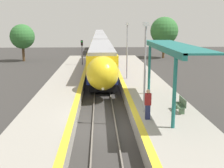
{
  "coord_description": "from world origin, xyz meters",
  "views": [
    {
      "loc": [
        -0.3,
        -16.32,
        6.39
      ],
      "look_at": [
        0.61,
        2.83,
        2.22
      ],
      "focal_mm": 45.0,
      "sensor_mm": 36.0,
      "label": 1
    }
  ],
  "objects_px": {
    "person_waiting": "(148,104)",
    "train": "(100,41)",
    "lamppost_near": "(145,62)",
    "platform_bench": "(181,104)",
    "railway_signal": "(82,52)",
    "lamppost_mid": "(127,47)"
  },
  "relations": [
    {
      "from": "platform_bench",
      "to": "lamppost_near",
      "type": "xyz_separation_m",
      "value": [
        -2.31,
        0.08,
        2.69
      ]
    },
    {
      "from": "train",
      "to": "railway_signal",
      "type": "distance_m",
      "value": 27.93
    },
    {
      "from": "person_waiting",
      "to": "lamppost_near",
      "type": "xyz_separation_m",
      "value": [
        0.01,
        1.4,
        2.22
      ]
    },
    {
      "from": "person_waiting",
      "to": "railway_signal",
      "type": "height_order",
      "value": "railway_signal"
    },
    {
      "from": "railway_signal",
      "to": "train",
      "type": "bearing_deg",
      "value": 84.83
    },
    {
      "from": "person_waiting",
      "to": "railway_signal",
      "type": "bearing_deg",
      "value": 102.8
    },
    {
      "from": "platform_bench",
      "to": "railway_signal",
      "type": "xyz_separation_m",
      "value": [
        -7.33,
        20.76,
        1.18
      ]
    },
    {
      "from": "platform_bench",
      "to": "lamppost_near",
      "type": "distance_m",
      "value": 3.54
    },
    {
      "from": "train",
      "to": "lamppost_near",
      "type": "bearing_deg",
      "value": -87.04
    },
    {
      "from": "railway_signal",
      "to": "lamppost_near",
      "type": "distance_m",
      "value": 21.34
    },
    {
      "from": "railway_signal",
      "to": "lamppost_near",
      "type": "height_order",
      "value": "lamppost_near"
    },
    {
      "from": "person_waiting",
      "to": "lamppost_mid",
      "type": "xyz_separation_m",
      "value": [
        0.01,
        12.29,
        2.22
      ]
    },
    {
      "from": "railway_signal",
      "to": "platform_bench",
      "type": "bearing_deg",
      "value": -70.55
    },
    {
      "from": "platform_bench",
      "to": "railway_signal",
      "type": "relative_size",
      "value": 0.34
    },
    {
      "from": "person_waiting",
      "to": "train",
      "type": "bearing_deg",
      "value": 92.86
    },
    {
      "from": "train",
      "to": "person_waiting",
      "type": "distance_m",
      "value": 49.96
    },
    {
      "from": "person_waiting",
      "to": "platform_bench",
      "type": "bearing_deg",
      "value": 29.69
    },
    {
      "from": "train",
      "to": "lamppost_near",
      "type": "height_order",
      "value": "lamppost_near"
    },
    {
      "from": "lamppost_near",
      "to": "lamppost_mid",
      "type": "bearing_deg",
      "value": 90.0
    },
    {
      "from": "person_waiting",
      "to": "lamppost_near",
      "type": "bearing_deg",
      "value": 89.67
    },
    {
      "from": "lamppost_mid",
      "to": "railway_signal",
      "type": "bearing_deg",
      "value": 117.17
    },
    {
      "from": "railway_signal",
      "to": "person_waiting",
      "type": "bearing_deg",
      "value": -77.2
    }
  ]
}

